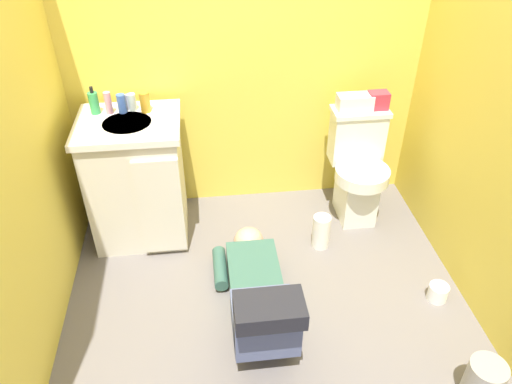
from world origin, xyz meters
TOP-DOWN VIEW (x-y plane):
  - ground_plane at (0.00, 0.00)m, footprint 2.74×3.04m
  - wall_back at (0.00, 1.06)m, footprint 2.40×0.08m
  - toilet at (0.70, 0.73)m, footprint 0.36×0.46m
  - vanity_cabinet at (-0.72, 0.69)m, footprint 0.60×0.53m
  - faucet at (-0.73, 0.84)m, footprint 0.02×0.02m
  - person_plumber at (-0.07, -0.13)m, footprint 0.39×1.06m
  - tissue_box at (0.66, 0.82)m, footprint 0.22×0.11m
  - toiletry_bag at (0.81, 0.82)m, footprint 0.12×0.09m
  - soap_dispenser at (-0.92, 0.82)m, footprint 0.06×0.06m
  - bottle_pink at (-0.83, 0.80)m, footprint 0.04×0.04m
  - bottle_blue at (-0.76, 0.81)m, footprint 0.05×0.05m
  - bottle_clear at (-0.70, 0.83)m, footprint 0.05×0.05m
  - bottle_amber at (-0.62, 0.80)m, footprint 0.06×0.06m
  - trash_can at (0.90, -0.72)m, footprint 0.17×0.17m
  - paper_towel_roll at (0.40, 0.41)m, footprint 0.11×0.11m
  - toilet_paper_roll at (0.96, -0.12)m, footprint 0.11×0.11m

SIDE VIEW (x-z plane):
  - ground_plane at x=0.00m, z-range -0.04..0.00m
  - toilet_paper_roll at x=0.96m, z-range 0.00..0.10m
  - paper_towel_roll at x=0.40m, z-range 0.00..0.23m
  - trash_can at x=0.90m, z-range 0.00..0.23m
  - person_plumber at x=-0.07m, z-range -0.08..0.44m
  - toilet at x=0.70m, z-range -0.01..0.74m
  - vanity_cabinet at x=-0.72m, z-range 0.01..0.83m
  - tissue_box at x=0.66m, z-range 0.75..0.85m
  - toiletry_bag at x=0.81m, z-range 0.75..0.86m
  - faucet at x=-0.73m, z-range 0.82..0.92m
  - bottle_clear at x=-0.70m, z-range 0.82..0.92m
  - bottle_blue at x=-0.76m, z-range 0.82..0.93m
  - bottle_amber at x=-0.62m, z-range 0.82..0.94m
  - bottle_pink at x=-0.83m, z-range 0.82..0.95m
  - soap_dispenser at x=-0.92m, z-range 0.80..0.97m
  - wall_back at x=0.00m, z-range 0.00..2.40m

